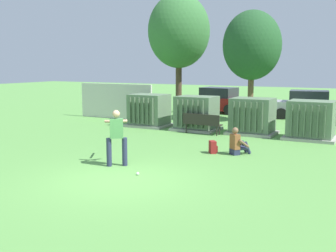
% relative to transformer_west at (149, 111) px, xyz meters
% --- Properties ---
extents(ground_plane, '(96.00, 96.00, 0.00)m').
position_rel_transformer_west_xyz_m(ground_plane, '(4.35, -8.84, -0.79)').
color(ground_plane, '#5B9947').
extents(fence_panel, '(4.80, 0.12, 2.00)m').
position_rel_transformer_west_xyz_m(fence_panel, '(-3.23, 1.66, 0.21)').
color(fence_panel, beige).
rests_on(fence_panel, ground).
extents(transformer_west, '(2.10, 1.70, 1.62)m').
position_rel_transformer_west_xyz_m(transformer_west, '(0.00, 0.00, 0.00)').
color(transformer_west, '#9E9B93').
rests_on(transformer_west, ground).
extents(transformer_mid_west, '(2.10, 1.70, 1.62)m').
position_rel_transformer_west_xyz_m(transformer_mid_west, '(2.62, -0.00, 0.00)').
color(transformer_mid_west, '#9E9B93').
rests_on(transformer_mid_west, ground).
extents(transformer_mid_east, '(2.10, 1.70, 1.62)m').
position_rel_transformer_west_xyz_m(transformer_mid_east, '(5.28, 0.18, 0.00)').
color(transformer_mid_east, '#9E9B93').
rests_on(transformer_mid_east, ground).
extents(transformer_east, '(2.10, 1.70, 1.62)m').
position_rel_transformer_west_xyz_m(transformer_east, '(7.82, 0.05, 0.00)').
color(transformer_east, '#9E9B93').
rests_on(transformer_east, ground).
extents(park_bench, '(1.82, 0.49, 0.92)m').
position_rel_transformer_west_xyz_m(park_bench, '(3.30, -0.92, -0.25)').
color(park_bench, '#2D2823').
rests_on(park_bench, ground).
extents(batter, '(1.19, 1.42, 1.74)m').
position_rel_transformer_west_xyz_m(batter, '(3.31, -7.51, 0.19)').
color(batter, '#282D4C').
rests_on(batter, ground).
extents(sports_ball, '(0.09, 0.09, 0.09)m').
position_rel_transformer_west_xyz_m(sports_ball, '(4.49, -8.17, -0.74)').
color(sports_ball, white).
rests_on(sports_ball, ground).
extents(seated_spectator, '(0.71, 0.76, 0.96)m').
position_rel_transformer_west_xyz_m(seated_spectator, '(6.09, -4.21, -0.41)').
color(seated_spectator, '#282D4C').
rests_on(seated_spectator, ground).
extents(backpack, '(0.37, 0.37, 0.44)m').
position_rel_transformer_west_xyz_m(backpack, '(5.26, -4.43, -0.57)').
color(backpack, maroon).
rests_on(backpack, ground).
extents(tree_left, '(3.95, 3.95, 7.55)m').
position_rel_transformer_west_xyz_m(tree_left, '(-1.48, 6.25, 4.39)').
color(tree_left, '#4C3828').
rests_on(tree_left, ground).
extents(tree_center_left, '(3.13, 3.13, 5.97)m').
position_rel_transformer_west_xyz_m(tree_center_left, '(3.96, 4.17, 3.31)').
color(tree_center_left, brown).
rests_on(tree_center_left, ground).
extents(parked_car_leftmost, '(4.37, 2.29, 1.62)m').
position_rel_transformer_west_xyz_m(parked_car_leftmost, '(0.77, 7.37, -0.04)').
color(parked_car_leftmost, maroon).
rests_on(parked_car_leftmost, ground).
extents(parked_car_left_of_center, '(4.40, 2.38, 1.62)m').
position_rel_transformer_west_xyz_m(parked_car_left_of_center, '(6.47, 6.89, -0.04)').
color(parked_car_left_of_center, '#B2B2B7').
rests_on(parked_car_left_of_center, ground).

